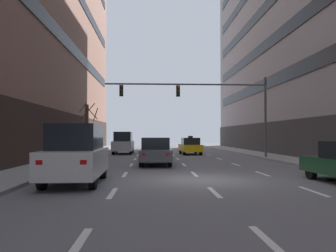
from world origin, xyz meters
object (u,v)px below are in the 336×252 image
object	(u,v)px
taxi_driving_0	(190,146)
car_driving_5	(76,154)
car_driving_4	(155,148)
traffic_signal_0	(207,99)
car_driving_1	(123,143)
car_driving_2	(156,152)
car_driving_3	(156,146)
street_tree_0	(87,128)

from	to	relation	value
taxi_driving_0	car_driving_5	world-z (taller)	car_driving_5
car_driving_4	traffic_signal_0	bearing A→B (deg)	-9.18
car_driving_1	car_driving_2	distance (m)	12.78
car_driving_3	traffic_signal_0	xyz separation A→B (m)	(3.81, -7.73, 3.82)
car_driving_1	car_driving_2	size ratio (longest dim) A/B	0.99
car_driving_3	car_driving_1	bearing A→B (deg)	-170.15
taxi_driving_0	car_driving_2	xyz separation A→B (m)	(-3.40, -11.27, 0.05)
car_driving_5	street_tree_0	distance (m)	16.65
car_driving_1	car_driving_5	world-z (taller)	car_driving_5
car_driving_2	traffic_signal_0	world-z (taller)	traffic_signal_0
taxi_driving_0	car_driving_1	world-z (taller)	car_driving_1
car_driving_5	car_driving_3	bearing A→B (deg)	81.00
car_driving_4	street_tree_0	size ratio (longest dim) A/B	0.94
car_driving_5	traffic_signal_0	distance (m)	15.02
car_driving_1	car_driving_3	size ratio (longest dim) A/B	1.04
car_driving_2	car_driving_4	size ratio (longest dim) A/B	1.06
car_driving_1	car_driving_5	xyz separation A→B (m)	(-0.11, -19.97, 0.04)
taxi_driving_0	car_driving_2	size ratio (longest dim) A/B	0.95
taxi_driving_0	car_driving_3	world-z (taller)	taxi_driving_0
street_tree_0	traffic_signal_0	bearing A→B (deg)	-20.26
car_driving_1	car_driving_4	bearing A→B (deg)	-65.56
car_driving_2	street_tree_0	distance (m)	10.66
car_driving_4	taxi_driving_0	bearing A→B (deg)	57.89
car_driving_1	car_driving_5	distance (m)	19.97
car_driving_3	car_driving_5	distance (m)	20.78
car_driving_4	traffic_signal_0	xyz separation A→B (m)	(3.97, -0.64, 3.82)
taxi_driving_0	car_driving_4	distance (m)	6.36
taxi_driving_0	car_driving_2	world-z (taller)	taxi_driving_0
car_driving_3	traffic_signal_0	size ratio (longest dim) A/B	0.34
car_driving_2	street_tree_0	xyz separation A→B (m)	(-5.75, 8.84, 1.58)
taxi_driving_0	car_driving_5	bearing A→B (deg)	-108.97
traffic_signal_0	car_driving_1	bearing A→B (deg)	134.03
car_driving_2	car_driving_4	xyz separation A→B (m)	(0.02, 5.88, -0.05)
traffic_signal_0	car_driving_5	bearing A→B (deg)	-118.90
car_driving_3	street_tree_0	bearing A→B (deg)	-145.12
street_tree_0	car_driving_3	bearing A→B (deg)	34.88
car_driving_5	traffic_signal_0	xyz separation A→B (m)	(7.06, 12.79, 3.49)
street_tree_0	car_driving_4	bearing A→B (deg)	-27.11
taxi_driving_0	car_driving_4	xyz separation A→B (m)	(-3.38, -5.39, -0.00)
car_driving_1	car_driving_2	bearing A→B (deg)	-76.64
taxi_driving_0	car_driving_1	distance (m)	6.47
car_driving_5	traffic_signal_0	bearing A→B (deg)	61.10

